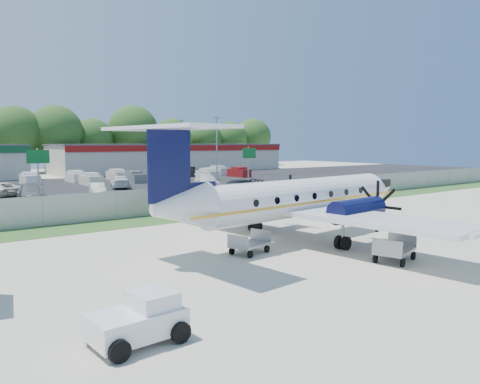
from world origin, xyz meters
TOP-DOWN VIEW (x-y plane):
  - ground at (0.00, 0.00)m, footprint 170.00×170.00m
  - grass_verge at (0.00, 12.00)m, footprint 170.00×4.00m
  - access_road at (0.00, 19.00)m, footprint 170.00×8.00m
  - parking_lot at (0.00, 40.00)m, footprint 170.00×32.00m
  - perimeter_fence at (0.00, 14.00)m, footprint 120.00×0.06m
  - building_east at (26.00, 61.98)m, footprint 44.40×12.40m
  - sign_left at (-8.00, 22.91)m, footprint 1.80×0.26m
  - sign_mid at (3.00, 22.91)m, footprint 1.80×0.26m
  - sign_right at (14.00, 22.91)m, footprint 1.80×0.26m
  - light_pole_ne at (20.00, 38.00)m, footprint 0.90×0.35m
  - light_pole_se at (20.00, 48.00)m, footprint 0.90×0.35m
  - tree_line at (0.00, 74.00)m, footprint 112.00×6.00m
  - aircraft at (0.23, 1.05)m, footprint 19.95×19.64m
  - pushback_tug at (-12.63, -6.21)m, footprint 2.55×1.89m
  - baggage_cart_near at (-3.92, 0.03)m, footprint 2.27×1.71m
  - baggage_cart_far at (0.46, -5.18)m, footprint 2.53×1.93m
  - cone_nose at (7.72, -1.09)m, footprint 0.33×0.33m
  - cone_starboard_wing at (0.10, 9.53)m, footprint 0.34×0.34m
  - road_car_mid at (10.28, 20.26)m, footprint 5.77×2.37m
  - road_car_east at (32.04, 16.69)m, footprint 5.05×3.01m
  - parked_car_b at (-7.27, 28.96)m, footprint 2.58×5.38m
  - parked_car_c at (-0.79, 29.28)m, footprint 2.40×4.26m
  - parked_car_d at (7.39, 28.85)m, footprint 2.85×6.03m
  - parked_car_e at (12.73, 29.62)m, footprint 4.16×6.10m
  - parked_car_f at (-8.89, 34.66)m, footprint 3.70×5.68m
  - parked_car_g at (4.31, 35.59)m, footprint 3.74×5.67m
  - far_parking_rows at (0.00, 45.00)m, footprint 56.00×10.00m

SIDE VIEW (x-z plane):
  - ground at x=0.00m, z-range 0.00..0.00m
  - tree_line at x=0.00m, z-range -7.00..7.00m
  - road_car_mid at x=10.28m, z-range -0.84..0.84m
  - road_car_east at x=32.04m, z-range -0.79..0.79m
  - parked_car_b at x=-7.27m, z-range -0.76..0.76m
  - parked_car_c at x=-0.79m, z-range -0.66..0.66m
  - parked_car_d at x=7.39m, z-range -0.85..0.85m
  - parked_car_e at x=12.73m, z-range -0.82..0.82m
  - parked_car_f at x=-8.89m, z-range -0.73..0.73m
  - parked_car_g at x=4.31m, z-range -0.76..0.76m
  - far_parking_rows at x=0.00m, z-range -0.80..0.80m
  - grass_verge at x=0.00m, z-range 0.00..0.02m
  - access_road at x=0.00m, z-range 0.00..0.02m
  - parking_lot at x=0.00m, z-range 0.00..0.02m
  - cone_nose at x=7.72m, z-range -0.01..0.46m
  - cone_starboard_wing at x=0.10m, z-range -0.01..0.47m
  - baggage_cart_near at x=-3.92m, z-range -0.04..1.02m
  - baggage_cart_far at x=0.46m, z-range -0.04..1.13m
  - pushback_tug at x=-12.63m, z-range -0.03..1.31m
  - perimeter_fence at x=0.00m, z-range 0.01..2.00m
  - aircraft at x=0.23m, z-range -0.70..5.44m
  - building_east at x=26.00m, z-range 0.01..5.25m
  - sign_left at x=-8.00m, z-range 1.11..6.11m
  - sign_mid at x=3.00m, z-range 1.11..6.11m
  - sign_right at x=14.00m, z-range 1.11..6.11m
  - light_pole_ne at x=20.00m, z-range 0.69..9.78m
  - light_pole_se at x=20.00m, z-range 0.69..9.78m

